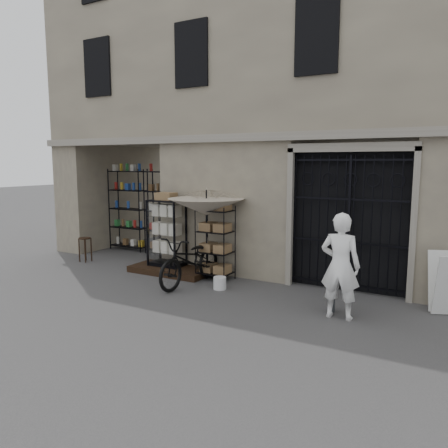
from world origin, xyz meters
The scene contains 15 objects.
ground centered at (0.00, 0.00, 0.00)m, with size 80.00×80.00×0.00m, color black.
main_building centered at (0.00, 4.00, 4.50)m, with size 14.00×4.00×9.00m, color gray.
shop_recess centered at (-4.50, 2.80, 1.50)m, with size 3.00×1.70×3.00m, color black.
shop_shelving centered at (-4.55, 3.30, 1.25)m, with size 2.70×0.50×2.50m, color black.
iron_gate centered at (1.75, 2.28, 1.50)m, with size 2.50×0.21×3.00m.
step_platform centered at (-2.40, 1.55, 0.07)m, with size 2.00×0.90×0.15m, color black.
display_cabinet centered at (-2.57, 1.65, 0.89)m, with size 0.85×0.57×1.77m.
wire_rack centered at (-1.14, 1.60, 0.84)m, with size 0.80×0.61×1.72m.
market_umbrella centered at (-1.34, 1.54, 1.80)m, with size 1.98×2.00×2.50m.
white_bucket centered at (-0.66, 0.96, 0.13)m, with size 0.28×0.28×0.27m, color silver.
bicycle centered at (-1.40, 0.97, 0.00)m, with size 0.73×1.10×2.10m, color black.
wooden_stool centered at (-5.18, 1.43, 0.35)m, with size 0.42×0.42×0.66m.
steel_bollard centered at (1.82, 0.72, 0.38)m, with size 0.14×0.14×0.77m, color #45494E.
shopkeeper centered at (2.02, 0.49, 0.00)m, with size 0.68×1.86×0.45m, color white.
easel_sign centered at (3.64, 1.59, 0.57)m, with size 0.72×0.76×1.10m.
Camera 1 is at (3.87, -6.91, 2.71)m, focal length 35.00 mm.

